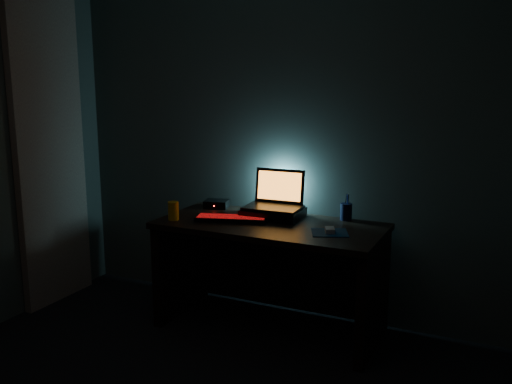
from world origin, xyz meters
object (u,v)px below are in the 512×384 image
mouse (330,230)px  router (216,204)px  keyboard (231,218)px  laptop (276,199)px  pen_cup (346,212)px  juice_glass (173,211)px

mouse → router: 1.02m
keyboard → router: bearing=116.7°
keyboard → router: 0.40m
laptop → keyboard: laptop is taller
pen_cup → mouse: bearing=-89.6°
keyboard → router: router is taller
juice_glass → router: size_ratio=0.64×
keyboard → mouse: mouse is taller
pen_cup → juice_glass: bearing=-154.8°
keyboard → juice_glass: (-0.36, -0.15, 0.05)m
laptop → mouse: bearing=-31.4°
mouse → laptop: bearing=128.2°
mouse → router: size_ratio=0.47×
keyboard → juice_glass: bearing=-174.5°
pen_cup → juice_glass: (-1.06, -0.50, 0.01)m
mouse → pen_cup: pen_cup is taller
mouse → juice_glass: (-1.06, -0.14, 0.04)m
laptop → juice_glass: 0.71m
laptop → pen_cup: bearing=8.2°
juice_glass → router: bearing=78.6°
laptop → juice_glass: laptop is taller
laptop → mouse: laptop is taller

